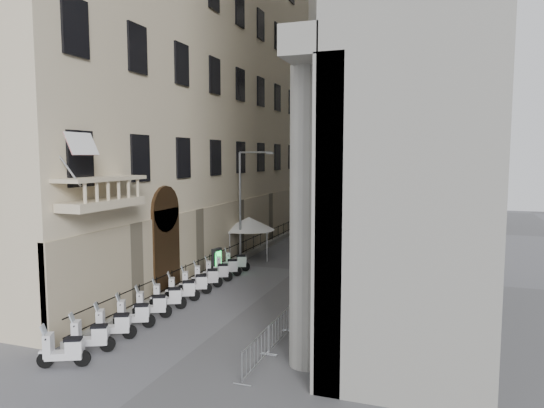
{
  "coord_description": "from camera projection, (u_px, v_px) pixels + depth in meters",
  "views": [
    {
      "loc": [
        8.42,
        -9.43,
        7.11
      ],
      "look_at": [
        -0.27,
        15.3,
        4.5
      ],
      "focal_mm": 32.0,
      "sensor_mm": 36.0,
      "label": 1
    }
  ],
  "objects": [
    {
      "name": "security_tent",
      "position": [
        254.0,
        225.0,
        33.04
      ],
      "size": [
        3.56,
        3.56,
        2.89
      ],
      "color": "silver",
      "rests_on": "ground"
    },
    {
      "name": "scooter_1",
      "position": [
        91.0,
        352.0,
        17.6
      ],
      "size": [
        1.5,
        1.11,
        1.5
      ],
      "primitive_type": null,
      "rotation": [
        0.0,
        0.0,
        2.01
      ],
      "color": "silver",
      "rests_on": "ground"
    },
    {
      "name": "far_building",
      "position": [
        368.0,
        87.0,
        55.91
      ],
      "size": [
        22.0,
        10.0,
        30.0
      ],
      "primitive_type": "cube",
      "color": "beige",
      "rests_on": "ground"
    },
    {
      "name": "scooter_8",
      "position": [
        207.0,
        288.0,
        26.23
      ],
      "size": [
        1.5,
        1.11,
        1.5
      ],
      "primitive_type": null,
      "rotation": [
        0.0,
        0.0,
        2.01
      ],
      "color": "silver",
      "rests_on": "ground"
    },
    {
      "name": "street_lamp",
      "position": [
        244.0,
        197.0,
        32.04
      ],
      "size": [
        2.42,
        0.21,
        7.4
      ],
      "rotation": [
        0.0,
        0.0,
        0.01
      ],
      "color": "gray",
      "rests_on": "ground"
    },
    {
      "name": "scooter_9",
      "position": [
        218.0,
        282.0,
        27.47
      ],
      "size": [
        1.5,
        1.11,
        1.5
      ],
      "primitive_type": null,
      "rotation": [
        0.0,
        0.0,
        2.01
      ],
      "color": "silver",
      "rests_on": "ground"
    },
    {
      "name": "scooter_11",
      "position": [
        236.0,
        271.0,
        29.93
      ],
      "size": [
        1.5,
        1.11,
        1.5
      ],
      "primitive_type": null,
      "rotation": [
        0.0,
        0.0,
        2.01
      ],
      "color": "silver",
      "rests_on": "ground"
    },
    {
      "name": "scooter_2",
      "position": [
        114.0,
        339.0,
        18.83
      ],
      "size": [
        1.5,
        1.11,
        1.5
      ],
      "primitive_type": null,
      "rotation": [
        0.0,
        0.0,
        2.01
      ],
      "color": "silver",
      "rests_on": "ground"
    },
    {
      "name": "barrier_3",
      "position": [
        313.0,
        305.0,
        23.22
      ],
      "size": [
        0.6,
        2.4,
        1.1
      ],
      "primitive_type": null,
      "color": "#B0B3B9",
      "rests_on": "ground"
    },
    {
      "name": "blue_awning",
      "position": [
        378.0,
        254.0,
        35.38
      ],
      "size": [
        1.6,
        3.0,
        3.0
      ],
      "primitive_type": null,
      "color": "navy",
      "rests_on": "ground"
    },
    {
      "name": "barrier_2",
      "position": [
        298.0,
        321.0,
        20.88
      ],
      "size": [
        0.6,
        2.4,
        1.1
      ],
      "primitive_type": null,
      "color": "#B0B3B9",
      "rests_on": "ground"
    },
    {
      "name": "scooter_10",
      "position": [
        227.0,
        276.0,
        28.7
      ],
      "size": [
        1.5,
        1.11,
        1.5
      ],
      "primitive_type": null,
      "rotation": [
        0.0,
        0.0,
        2.01
      ],
      "color": "silver",
      "rests_on": "ground"
    },
    {
      "name": "barrier_1",
      "position": [
        280.0,
        342.0,
        18.53
      ],
      "size": [
        0.6,
        2.4,
        1.1
      ],
      "primitive_type": null,
      "color": "#B0B3B9",
      "rests_on": "ground"
    },
    {
      "name": "pedestrian_b",
      "position": [
        360.0,
        244.0,
        34.83
      ],
      "size": [
        0.81,
        0.65,
        1.58
      ],
      "primitive_type": "imported",
      "rotation": [
        0.0,
        0.0,
        3.21
      ],
      "color": "black",
      "rests_on": "ground"
    },
    {
      "name": "iron_fence",
      "position": [
        226.0,
        269.0,
        30.66
      ],
      "size": [
        0.3,
        28.0,
        1.4
      ],
      "primitive_type": null,
      "color": "black",
      "rests_on": "ground"
    },
    {
      "name": "barrier_4",
      "position": [
        325.0,
        291.0,
        25.57
      ],
      "size": [
        0.6,
        2.4,
        1.1
      ],
      "primitive_type": null,
      "color": "#B0B3B9",
      "rests_on": "ground"
    },
    {
      "name": "scooter_7",
      "position": [
        195.0,
        294.0,
        25.0
      ],
      "size": [
        1.5,
        1.11,
        1.5
      ],
      "primitive_type": null,
      "rotation": [
        0.0,
        0.0,
        2.01
      ],
      "color": "silver",
      "rests_on": "ground"
    },
    {
      "name": "barrier_5",
      "position": [
        335.0,
        280.0,
        27.92
      ],
      "size": [
        0.6,
        2.4,
        1.1
      ],
      "primitive_type": null,
      "color": "#B0B3B9",
      "rests_on": "ground"
    },
    {
      "name": "pedestrian_a",
      "position": [
        336.0,
        249.0,
        32.87
      ],
      "size": [
        0.66,
        0.5,
        1.63
      ],
      "primitive_type": "imported",
      "rotation": [
        0.0,
        0.0,
        3.35
      ],
      "color": "black",
      "rests_on": "ground"
    },
    {
      "name": "scooter_4",
      "position": [
        152.0,
        318.0,
        21.3
      ],
      "size": [
        1.5,
        1.11,
        1.5
      ],
      "primitive_type": null,
      "rotation": [
        0.0,
        0.0,
        2.01
      ],
      "color": "silver",
      "rests_on": "ground"
    },
    {
      "name": "info_kiosk",
      "position": [
        217.0,
        261.0,
        29.08
      ],
      "size": [
        0.38,
        0.78,
        1.59
      ],
      "rotation": [
        0.0,
        0.0,
        -0.21
      ],
      "color": "black",
      "rests_on": "ground"
    },
    {
      "name": "flag",
      "position": [
        89.0,
        344.0,
        18.35
      ],
      "size": [
        1.0,
        1.4,
        8.2
      ],
      "primitive_type": null,
      "color": "#9E0C11",
      "rests_on": "ground"
    },
    {
      "name": "scooter_5",
      "position": [
        168.0,
        309.0,
        22.53
      ],
      "size": [
        1.5,
        1.11,
        1.5
      ],
      "primitive_type": null,
      "rotation": [
        0.0,
        0.0,
        2.01
      ],
      "color": "silver",
      "rests_on": "ground"
    },
    {
      "name": "barrier_0",
      "position": [
        256.0,
        369.0,
        16.18
      ],
      "size": [
        0.6,
        2.4,
        1.1
      ],
      "primitive_type": null,
      "color": "#B0B3B9",
      "rests_on": "ground"
    },
    {
      "name": "left_building",
      "position": [
        206.0,
        14.0,
        33.78
      ],
      "size": [
        5.0,
        36.0,
        34.0
      ],
      "primitive_type": "cube",
      "color": "beige",
      "rests_on": "ground"
    },
    {
      "name": "scooter_6",
      "position": [
        183.0,
        301.0,
        23.77
      ],
      "size": [
        1.5,
        1.11,
        1.5
      ],
      "primitive_type": null,
      "rotation": [
        0.0,
        0.0,
        2.01
      ],
      "color": "silver",
      "rests_on": "ground"
    },
    {
      "name": "scooter_0",
      "position": [
        65.0,
        367.0,
        16.36
      ],
      "size": [
        1.5,
        1.11,
        1.5
      ],
      "primitive_type": null,
      "rotation": [
        0.0,
        0.0,
        2.01
      ],
      "color": "silver",
      "rests_on": "ground"
    },
    {
      "name": "scooter_3",
      "position": [
        135.0,
        328.0,
        20.06
      ],
      "size": [
        1.5,
        1.11,
        1.5
      ],
      "primitive_type": null,
      "rotation": [
        0.0,
        0.0,
        2.01
      ],
      "color": "silver",
      "rests_on": "ground"
    },
    {
      "name": "pedestrian_c",
      "position": [
        333.0,
        227.0,
        42.09
      ],
      "size": [
        1.08,
        1.08,
        1.89
      ],
      "primitive_type": "imported",
      "rotation": [
        0.0,
        0.0,
        3.93
      ],
      "color": "black",
      "rests_on": "ground"
    }
  ]
}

